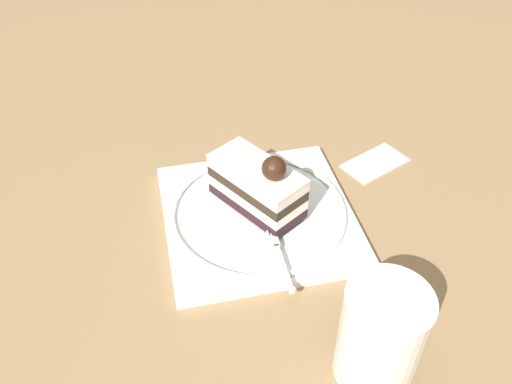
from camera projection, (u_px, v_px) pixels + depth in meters
The scene contains 6 objects.
ground_plane at pixel (260, 220), 0.71m from camera, with size 2.40×2.40×0.00m, color olive.
dessert_plate at pixel (256, 215), 0.70m from camera, with size 0.29×0.29×0.02m.
cake_slice at pixel (256, 185), 0.68m from camera, with size 0.13×0.13×0.09m.
fork at pixel (276, 252), 0.64m from camera, with size 0.04×0.11×0.00m.
drink_glass_near at pixel (377, 340), 0.52m from camera, with size 0.08×0.08×0.11m.
folded_napkin at pixel (373, 163), 0.80m from camera, with size 0.10×0.05×0.00m, color beige.
Camera 1 is at (0.00, -0.51, 0.50)m, focal length 38.04 mm.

